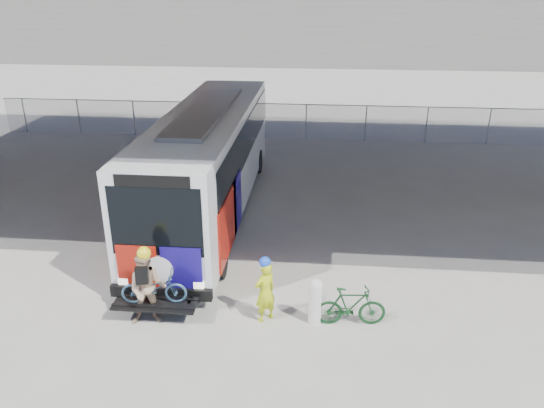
# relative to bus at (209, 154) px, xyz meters

# --- Properties ---
(ground) EXTENTS (160.00, 160.00, 0.00)m
(ground) POSITION_rel_bus_xyz_m (2.00, -2.55, -2.11)
(ground) COLOR #9E9991
(ground) RESTS_ON ground
(bus) EXTENTS (2.67, 12.92, 3.69)m
(bus) POSITION_rel_bus_xyz_m (0.00, 0.00, 0.00)
(bus) COLOR silver
(bus) RESTS_ON ground
(overpass) EXTENTS (40.00, 16.00, 7.95)m
(overpass) POSITION_rel_bus_xyz_m (2.00, 1.45, 4.43)
(overpass) COLOR #605E59
(overpass) RESTS_ON ground
(chainlink_fence) EXTENTS (30.00, 0.06, 30.00)m
(chainlink_fence) POSITION_rel_bus_xyz_m (2.00, 9.45, -0.69)
(chainlink_fence) COLOR gray
(chainlink_fence) RESTS_ON ground
(brick_buildings) EXTENTS (54.00, 22.00, 12.00)m
(brick_buildings) POSITION_rel_bus_xyz_m (3.23, 45.67, 3.31)
(brick_buildings) COLOR brown
(brick_buildings) RESTS_ON ground
(bollard) EXTENTS (0.31, 0.31, 1.18)m
(bollard) POSITION_rel_bus_xyz_m (3.80, -6.34, -1.48)
(bollard) COLOR white
(bollard) RESTS_ON ground
(cyclist_hivis) EXTENTS (0.67, 0.66, 1.71)m
(cyclist_hivis) POSITION_rel_bus_xyz_m (2.61, -6.34, -1.29)
(cyclist_hivis) COLOR #C5D816
(cyclist_hivis) RESTS_ON ground
(cyclist_tan) EXTENTS (1.02, 0.86, 2.02)m
(cyclist_tan) POSITION_rel_bus_xyz_m (-0.11, -6.69, -1.16)
(cyclist_tan) COLOR tan
(cyclist_tan) RESTS_ON ground
(bike_parked) EXTENTS (1.70, 0.61, 1.00)m
(bike_parked) POSITION_rel_bus_xyz_m (4.64, -6.34, -1.61)
(bike_parked) COLOR #123B1B
(bike_parked) RESTS_ON ground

